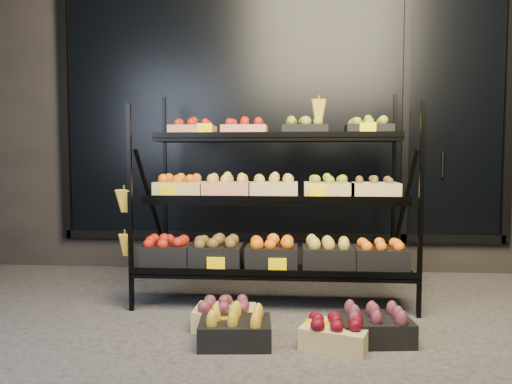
# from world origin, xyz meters

# --- Properties ---
(ground) EXTENTS (24.00, 24.00, 0.00)m
(ground) POSITION_xyz_m (0.00, 0.00, 0.00)
(ground) COLOR #514F4C
(ground) RESTS_ON ground
(building) EXTENTS (6.00, 2.08, 3.50)m
(building) POSITION_xyz_m (0.00, 2.59, 1.75)
(building) COLOR #2D2826
(building) RESTS_ON ground
(display_rack) EXTENTS (2.18, 1.02, 1.71)m
(display_rack) POSITION_xyz_m (-0.01, 0.60, 0.79)
(display_rack) COLOR black
(display_rack) RESTS_ON ground
(tag_floor_a) EXTENTS (0.13, 0.01, 0.12)m
(tag_floor_a) POSITION_xyz_m (-0.25, -0.40, 0.06)
(tag_floor_a) COLOR #FFD900
(tag_floor_a) RESTS_ON ground
(tag_floor_b) EXTENTS (0.13, 0.01, 0.12)m
(tag_floor_b) POSITION_xyz_m (0.30, -0.40, 0.06)
(tag_floor_b) COLOR #FFD900
(tag_floor_b) RESTS_ON ground
(floor_crate_left) EXTENTS (0.40, 0.30, 0.20)m
(floor_crate_left) POSITION_xyz_m (-0.30, -0.13, 0.09)
(floor_crate_left) COLOR #D6C07B
(floor_crate_left) RESTS_ON ground
(floor_crate_midleft) EXTENTS (0.45, 0.35, 0.21)m
(floor_crate_midleft) POSITION_xyz_m (-0.19, -0.42, 0.10)
(floor_crate_midleft) COLOR black
(floor_crate_midleft) RESTS_ON ground
(floor_crate_midright) EXTENTS (0.45, 0.39, 0.19)m
(floor_crate_midright) POSITION_xyz_m (0.40, -0.41, 0.09)
(floor_crate_midright) COLOR #D6C07B
(floor_crate_midright) RESTS_ON ground
(floor_crate_right) EXTENTS (0.46, 0.36, 0.21)m
(floor_crate_right) POSITION_xyz_m (0.65, -0.30, 0.10)
(floor_crate_right) COLOR black
(floor_crate_right) RESTS_ON ground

